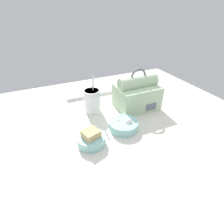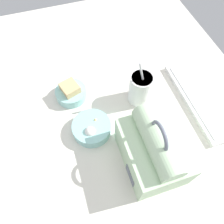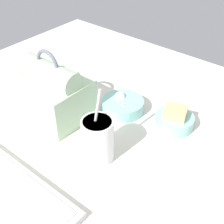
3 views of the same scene
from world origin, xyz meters
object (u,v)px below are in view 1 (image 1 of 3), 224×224
(keyboard, at_px, (93,90))
(bento_bowl_sandwich, at_px, (91,139))
(bento_bowl_snacks, at_px, (124,125))
(lunch_bag, at_px, (137,94))
(soup_cup, at_px, (92,101))
(computer_mouse, at_px, (125,82))

(keyboard, bearing_deg, bento_bowl_sandwich, -109.62)
(bento_bowl_sandwich, relative_size, bento_bowl_snacks, 0.87)
(keyboard, xyz_separation_m, bento_bowl_sandwich, (-0.16, -0.46, 0.01))
(lunch_bag, distance_m, soup_cup, 0.24)
(lunch_bag, bearing_deg, bento_bowl_sandwich, -150.23)
(keyboard, xyz_separation_m, bento_bowl_snacks, (-0.00, -0.43, 0.01))
(computer_mouse, bearing_deg, bento_bowl_sandwich, -130.42)
(bento_bowl_snacks, xyz_separation_m, computer_mouse, (0.25, 0.45, -0.01))
(lunch_bag, relative_size, soup_cup, 1.08)
(lunch_bag, relative_size, computer_mouse, 2.72)
(lunch_bag, bearing_deg, bento_bowl_snacks, -136.41)
(keyboard, height_order, bento_bowl_snacks, bento_bowl_snacks)
(lunch_bag, height_order, bento_bowl_snacks, lunch_bag)
(keyboard, relative_size, computer_mouse, 4.54)
(keyboard, xyz_separation_m, soup_cup, (-0.08, -0.23, 0.05))
(soup_cup, xyz_separation_m, bento_bowl_snacks, (0.08, -0.20, -0.04))
(lunch_bag, bearing_deg, soup_cup, 166.87)
(keyboard, distance_m, computer_mouse, 0.25)
(bento_bowl_snacks, height_order, computer_mouse, bento_bowl_snacks)
(bento_bowl_snacks, bearing_deg, bento_bowl_sandwich, -167.96)
(bento_bowl_snacks, bearing_deg, computer_mouse, 60.96)
(lunch_bag, xyz_separation_m, bento_bowl_snacks, (-0.15, -0.15, -0.06))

